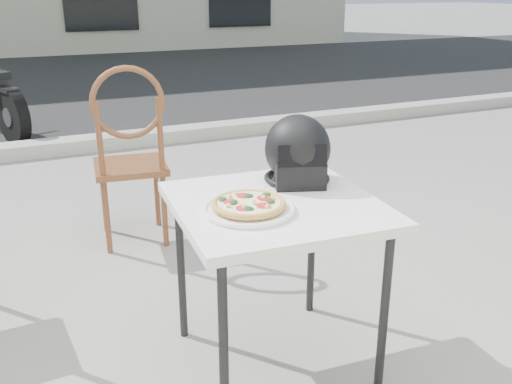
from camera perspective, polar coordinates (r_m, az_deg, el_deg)
name	(u,v)px	position (r m, az deg, el deg)	size (l,w,h in m)	color
ground	(176,307)	(2.78, -7.96, -11.30)	(80.00, 80.00, 0.00)	gray
street_asphalt	(41,85)	(9.43, -20.68, 9.94)	(30.00, 8.00, 0.00)	black
curb	(80,144)	(5.51, -17.17, 4.59)	(30.00, 0.25, 0.12)	#A19E96
cafe_table_main	(276,217)	(2.11, 1.99, -2.51)	(0.78, 0.78, 0.69)	white
plate	(249,209)	(1.98, -0.72, -1.74)	(0.38, 0.38, 0.02)	white
pizza	(249,204)	(1.97, -0.72, -1.17)	(0.27, 0.27, 0.03)	gold
helmet	(298,153)	(2.26, 4.20, 3.91)	(0.34, 0.35, 0.27)	black
cafe_chair_main	(130,148)	(3.26, -12.51, 4.35)	(0.45, 0.45, 1.05)	brown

